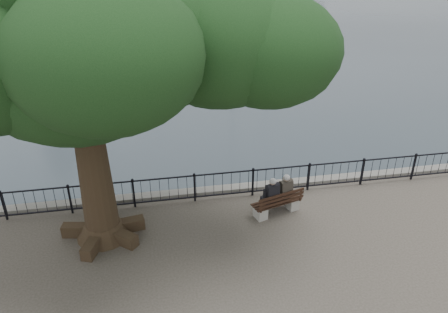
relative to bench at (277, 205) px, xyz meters
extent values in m
cube|color=#605E56|center=(-1.52, 1.71, -0.81)|extent=(200.00, 0.40, 1.20)
cube|color=black|center=(-1.52, 1.21, 0.67)|extent=(22.00, 0.04, 0.04)
cube|color=black|center=(-1.52, 1.21, -0.16)|extent=(22.00, 0.04, 0.04)
cube|color=gray|center=(-0.59, -0.13, -0.12)|extent=(0.43, 0.49, 0.38)
cube|color=gray|center=(0.57, 0.21, -0.12)|extent=(0.43, 0.49, 0.38)
cube|color=black|center=(-0.01, 0.04, 0.11)|extent=(1.73, 0.91, 0.04)
cube|color=black|center=(0.06, -0.20, 0.39)|extent=(1.61, 0.50, 0.37)
cube|color=black|center=(-0.25, -0.02, 0.22)|extent=(0.40, 0.36, 0.22)
cube|color=black|center=(-0.22, -0.12, 0.57)|extent=(0.45, 0.33, 0.55)
sphere|color=tan|center=(-0.23, -0.09, 0.96)|extent=(0.21, 0.21, 0.21)
ellipsoid|color=#9D9D9D|center=(-0.22, -0.11, 0.99)|extent=(0.22, 0.22, 0.19)
cube|color=black|center=(-0.32, 0.23, -0.10)|extent=(0.40, 0.47, 0.42)
cube|color=#272420|center=(0.23, 0.12, 0.22)|extent=(0.40, 0.36, 0.22)
cube|color=#272420|center=(0.26, 0.02, 0.57)|extent=(0.45, 0.33, 0.55)
sphere|color=tan|center=(0.25, 0.05, 0.96)|extent=(0.21, 0.21, 0.21)
ellipsoid|color=#9D9D9D|center=(0.26, 0.03, 0.99)|extent=(0.22, 0.22, 0.19)
cube|color=#272420|center=(0.16, 0.37, -0.10)|extent=(0.40, 0.47, 0.42)
cone|color=black|center=(-5.44, -0.17, -0.07)|extent=(1.60, 1.60, 0.47)
cone|color=black|center=(-5.44, -0.17, 2.51)|extent=(1.03, 1.03, 5.63)
ellipsoid|color=black|center=(-5.44, -0.17, 5.14)|extent=(5.44, 5.44, 4.25)
ellipsoid|color=black|center=(-3.66, 0.21, 5.51)|extent=(4.88, 4.88, 3.81)
ellipsoid|color=black|center=(-1.87, -0.08, 5.33)|extent=(4.32, 4.32, 3.37)
ellipsoid|color=black|center=(-0.65, -0.45, 5.14)|extent=(3.75, 3.75, 2.93)
ellipsoid|color=black|center=(-6.28, 1.52, 5.70)|extent=(4.32, 4.32, 3.37)
ellipsoid|color=black|center=(-4.59, -1.77, 5.51)|extent=(4.32, 4.32, 3.37)
ellipsoid|color=black|center=(-2.91, 1.14, 5.89)|extent=(4.13, 4.13, 3.22)
cube|color=#605E56|center=(0.48, 48.71, -0.71)|extent=(6.18, 6.18, 1.40)
cube|color=silver|center=(-6.82, 20.00, -1.21)|extent=(2.75, 5.31, 0.57)
cube|color=silver|center=(-6.82, 20.00, -0.71)|extent=(1.57, 2.29, 0.43)
cube|color=silver|center=(1.68, 15.97, -1.21)|extent=(1.90, 5.69, 0.62)
cube|color=silver|center=(1.68, 15.97, -0.71)|extent=(1.28, 2.35, 0.47)
cylinder|color=silver|center=(1.68, 15.65, 3.95)|extent=(0.12, 0.12, 9.71)
cube|color=silver|center=(6.15, 23.42, -1.21)|extent=(2.40, 5.65, 0.61)
cube|color=silver|center=(6.15, 23.42, -0.71)|extent=(1.47, 2.39, 0.46)
cube|color=silver|center=(-2.94, 30.61, -1.21)|extent=(2.02, 5.22, 0.57)
cube|color=silver|center=(-2.94, 30.61, -0.71)|extent=(1.28, 2.18, 0.42)
cube|color=silver|center=(6.00, 35.85, -1.21)|extent=(1.73, 4.83, 0.53)
cube|color=silver|center=(6.00, 35.85, -0.71)|extent=(1.13, 2.01, 0.39)
cube|color=silver|center=(-3.78, 42.43, -1.21)|extent=(1.99, 5.83, 0.64)
cube|color=silver|center=(-3.78, 42.43, -0.71)|extent=(1.33, 2.41, 0.48)
camera|label=1|loc=(-3.77, -11.19, 7.88)|focal=35.00mm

